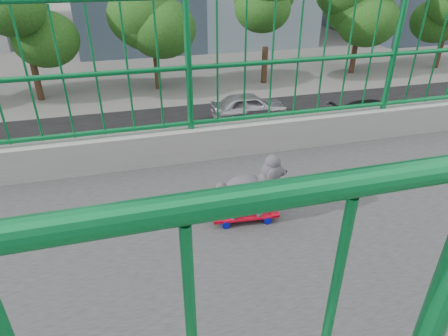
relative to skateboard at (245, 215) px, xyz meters
The scene contains 10 objects.
road 14.66m from the skateboard, behind, with size 18.00×90.00×0.02m, color black.
street_trees 25.83m from the skateboard, behind, with size 5.30×60.40×7.26m.
skateboard is the anchor object (origin of this frame).
poodle 0.24m from the skateboard, 84.84° to the left, with size 0.23×0.50×0.41m.
car_0 10.35m from the skateboard, 134.23° to the left, with size 1.55×3.85×1.31m, color #A0A0A5.
car_1 11.87m from the skateboard, 152.34° to the right, with size 1.44×4.12×1.36m, color black.
car_3 20.91m from the skateboard, 139.98° to the left, with size 2.17×5.35×1.55m, color black.
car_4 20.52m from the skateboard, 160.96° to the left, with size 1.85×4.61×1.57m, color #A0A0A5.
car_5 8.63m from the skateboard, 165.93° to the right, with size 1.49×4.27×1.41m, color #B90717.
car_6 11.63m from the skateboard, 155.75° to the left, with size 2.25×4.88×1.36m, color #A0A0A5.
Camera 1 is at (1.81, 1.44, 8.69)m, focal length 30.95 mm.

